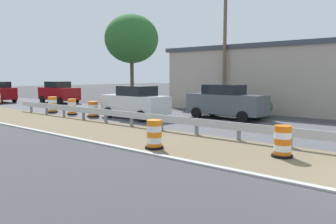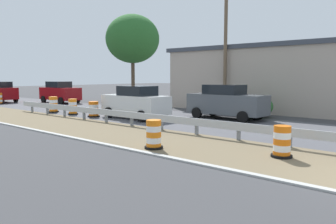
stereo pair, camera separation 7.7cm
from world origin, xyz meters
The scene contains 12 objects.
traffic_barrel_nearest centered at (1.08, 3.29, 0.44)m, with size 0.65×0.65×0.99m.
traffic_barrel_close centered at (-0.57, 7.17, 0.45)m, with size 0.65×0.65×1.00m.
traffic_barrel_mid centered at (3.68, 16.11, 0.43)m, with size 0.75×0.75×0.95m.
traffic_barrel_far centered at (3.50, 20.36, 0.49)m, with size 0.71×0.71×1.09m.
traffic_barrel_farther centered at (3.60, 18.19, 0.46)m, with size 0.66×0.66×1.03m.
car_mid_far_lane centered at (8.34, 27.27, 1.00)m, with size 2.02×4.39×2.00m.
car_distant_a centered at (8.12, 9.38, 1.01)m, with size 2.04×4.70×2.01m.
car_distant_b centered at (4.84, 13.59, 0.97)m, with size 2.02×4.33×1.93m.
roadside_shop_near centered at (14.75, 9.04, 2.35)m, with size 6.43×15.76×4.67m.
utility_pole_near centered at (11.37, 11.42, 4.43)m, with size 0.24×1.80×8.54m.
bush_roadside centered at (9.83, 8.32, 0.69)m, with size 2.01×2.01×1.38m, color #286028.
tree_roadside centered at (14.70, 24.05, 6.19)m, with size 5.36×5.36×8.62m.
Camera 2 is at (-8.97, -0.56, 2.52)m, focal length 35.67 mm.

